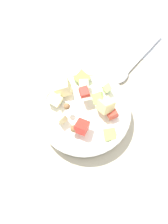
{
  "coord_description": "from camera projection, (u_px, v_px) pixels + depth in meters",
  "views": [
    {
      "loc": [
        -0.16,
        -0.21,
        0.67
      ],
      "look_at": [
        -0.02,
        0.01,
        0.04
      ],
      "focal_mm": 40.9,
      "sensor_mm": 36.0,
      "label": 1
    }
  ],
  "objects": [
    {
      "name": "ground_plane",
      "position": [
        90.0,
        116.0,
        0.72
      ],
      "size": [
        2.4,
        2.4,
        0.0
      ],
      "primitive_type": "plane",
      "color": "silver"
    },
    {
      "name": "salad_bowl",
      "position": [
        84.0,
        112.0,
        0.68
      ],
      "size": [
        0.25,
        0.25,
        0.11
      ],
      "color": "white",
      "rests_on": "placemat"
    },
    {
      "name": "serving_spoon",
      "position": [
        131.0,
        65.0,
        0.77
      ],
      "size": [
        0.23,
        0.09,
        0.01
      ],
      "color": "#B7B7BC",
      "rests_on": "placemat"
    },
    {
      "name": "placemat",
      "position": [
        90.0,
        116.0,
        0.71
      ],
      "size": [
        0.48,
        0.37,
        0.01
      ],
      "primitive_type": "cube",
      "color": "#BCB299",
      "rests_on": "ground_plane"
    }
  ]
}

